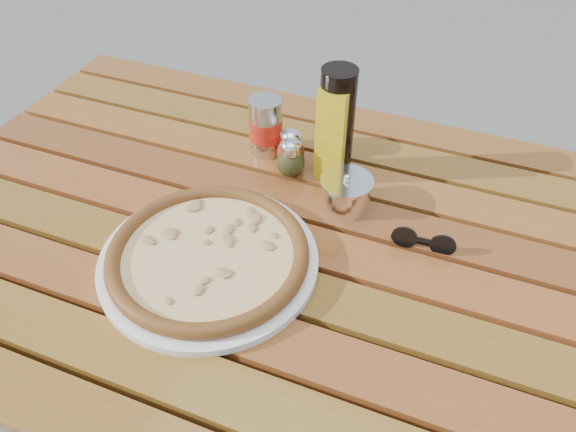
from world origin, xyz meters
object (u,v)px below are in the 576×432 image
at_px(table, 284,265).
at_px(parmesan_tin, 346,192).
at_px(pepper_shaker, 291,149).
at_px(pizza, 208,254).
at_px(olive_oil_cruet, 334,132).
at_px(soda_can, 266,127).
at_px(sunglasses, 423,241).
at_px(plate, 209,261).
at_px(dark_bottle, 336,124).
at_px(oregano_shaker, 291,158).

distance_m(table, parmesan_tin, 0.17).
relative_size(table, pepper_shaker, 17.07).
xyz_separation_m(pizza, olive_oil_cruet, (0.11, 0.30, 0.07)).
relative_size(pizza, parmesan_tin, 3.04).
bearing_deg(soda_can, parmesan_tin, -26.86).
bearing_deg(parmesan_tin, pizza, -126.38).
distance_m(pizza, sunglasses, 0.36).
bearing_deg(sunglasses, plate, -156.18).
xyz_separation_m(pepper_shaker, dark_bottle, (0.09, 0.01, 0.07)).
distance_m(plate, soda_can, 0.33).
bearing_deg(table, soda_can, 120.06).
xyz_separation_m(table, pizza, (-0.09, -0.11, 0.10)).
bearing_deg(sunglasses, olive_oil_cruet, 142.68).
bearing_deg(parmesan_tin, table, -122.42).
distance_m(pepper_shaker, oregano_shaker, 0.03).
bearing_deg(oregano_shaker, table, -72.46).
distance_m(pepper_shaker, sunglasses, 0.32).
bearing_deg(pepper_shaker, table, -71.91).
relative_size(plate, olive_oil_cruet, 1.71).
xyz_separation_m(pepper_shaker, parmesan_tin, (0.14, -0.08, -0.01)).
height_order(plate, pizza, pizza).
bearing_deg(plate, table, 49.67).
distance_m(table, pizza, 0.17).
distance_m(table, dark_bottle, 0.28).
relative_size(pepper_shaker, soda_can, 0.68).
height_order(olive_oil_cruet, parmesan_tin, olive_oil_cruet).
bearing_deg(soda_can, plate, -83.57).
bearing_deg(soda_can, table, -59.94).
bearing_deg(plate, olive_oil_cruet, 69.80).
distance_m(pizza, dark_bottle, 0.34).
relative_size(olive_oil_cruet, sunglasses, 1.91).
height_order(pizza, sunglasses, sunglasses).
bearing_deg(pizza, dark_bottle, 70.15).
bearing_deg(olive_oil_cruet, soda_can, 172.10).
height_order(soda_can, sunglasses, soda_can).
relative_size(plate, pizza, 0.98).
bearing_deg(sunglasses, soda_can, 152.27).
xyz_separation_m(oregano_shaker, olive_oil_cruet, (0.07, 0.03, 0.06)).
relative_size(table, soda_can, 11.67).
xyz_separation_m(dark_bottle, parmesan_tin, (0.05, -0.09, -0.08)).
relative_size(pizza, olive_oil_cruet, 1.75).
height_order(pizza, soda_can, soda_can).
height_order(olive_oil_cruet, sunglasses, olive_oil_cruet).
xyz_separation_m(pepper_shaker, sunglasses, (0.29, -0.13, -0.02)).
distance_m(plate, pepper_shaker, 0.30).
bearing_deg(parmesan_tin, pepper_shaker, 150.72).
height_order(oregano_shaker, soda_can, soda_can).
height_order(dark_bottle, soda_can, dark_bottle).
bearing_deg(oregano_shaker, soda_can, 144.08).
xyz_separation_m(soda_can, olive_oil_cruet, (0.15, -0.02, 0.04)).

